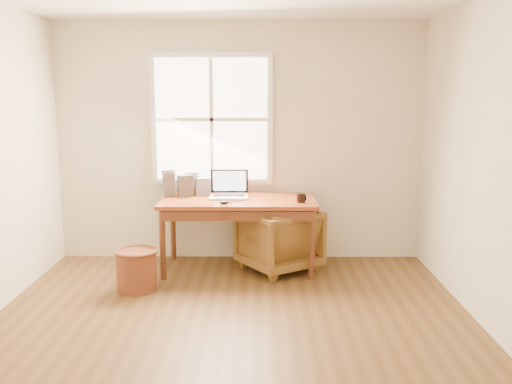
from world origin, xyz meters
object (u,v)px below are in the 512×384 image
(armchair, at_px, (279,239))
(desk, at_px, (238,201))
(wicker_stool, at_px, (137,271))
(cd_stack_a, at_px, (192,183))
(laptop, at_px, (229,184))
(coffee_mug, at_px, (301,198))

(armchair, bearing_deg, desk, -37.99)
(wicker_stool, distance_m, cd_stack_a, 1.22)
(cd_stack_a, bearing_deg, laptop, -27.20)
(desk, bearing_deg, laptop, 151.61)
(desk, bearing_deg, wicker_stool, -145.07)
(desk, relative_size, laptop, 3.74)
(desk, distance_m, cd_stack_a, 0.59)
(wicker_stool, bearing_deg, coffee_mug, 17.15)
(armchair, relative_size, coffee_mug, 7.61)
(armchair, height_order, laptop, laptop)
(desk, height_order, wicker_stool, desk)
(cd_stack_a, bearing_deg, desk, -27.45)
(armchair, xyz_separation_m, wicker_stool, (-1.36, -0.62, -0.14))
(laptop, bearing_deg, armchair, -10.36)
(desk, distance_m, laptop, 0.21)
(wicker_stool, height_order, cd_stack_a, cd_stack_a)
(armchair, height_order, coffee_mug, coffee_mug)
(laptop, xyz_separation_m, coffee_mug, (0.74, -0.22, -0.11))
(cd_stack_a, bearing_deg, armchair, -17.66)
(cd_stack_a, bearing_deg, wicker_stool, -115.21)
(coffee_mug, distance_m, cd_stack_a, 1.22)
(coffee_mug, relative_size, cd_stack_a, 0.38)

